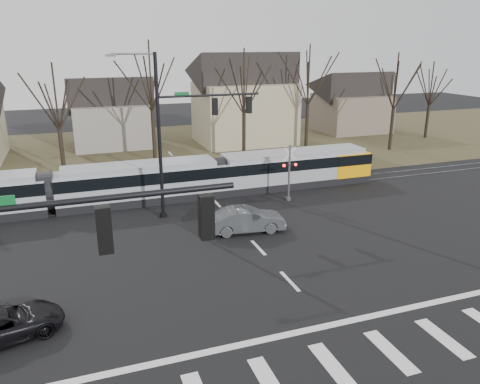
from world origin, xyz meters
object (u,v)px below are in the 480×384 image
object	(u,v)px
tram	(138,181)
suv	(4,325)
rail_crossing_signal	(289,175)
sedan	(247,220)

from	to	relation	value
tram	suv	bearing A→B (deg)	-116.08
rail_crossing_signal	sedan	bearing A→B (deg)	-137.47
sedan	suv	distance (m)	14.07
rail_crossing_signal	tram	bearing A→B (deg)	162.26
suv	rail_crossing_signal	bearing A→B (deg)	-72.35
sedan	rail_crossing_signal	xyz separation A→B (m)	(4.79, 4.40, 1.15)
sedan	rail_crossing_signal	bearing A→B (deg)	-40.71
tram	suv	world-z (taller)	tram
suv	rail_crossing_signal	xyz separation A→B (m)	(17.09, 11.23, 1.28)
tram	sedan	bearing A→B (deg)	-55.47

